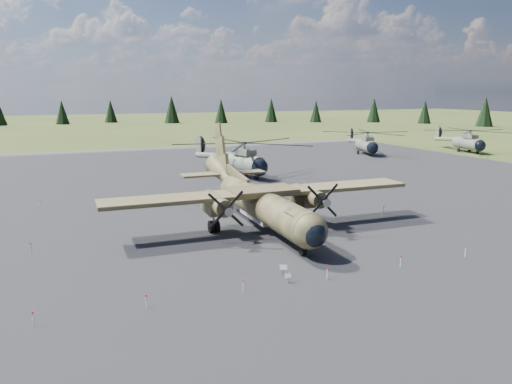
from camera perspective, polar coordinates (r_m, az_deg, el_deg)
name	(u,v)px	position (r m, az deg, el deg)	size (l,w,h in m)	color
ground	(231,231)	(45.03, -2.82, -4.49)	(500.00, 500.00, 0.00)	brown
apron	(201,208)	(54.27, -6.35, -1.79)	(120.00, 120.00, 0.04)	#515256
transport_plane	(258,198)	(46.00, 0.24, -0.64)	(28.71, 26.12, 9.49)	#383B20
helicopter_near	(242,152)	(72.47, -1.61, 4.58)	(25.25, 26.21, 5.22)	slate
helicopter_mid	(367,138)	(101.25, 12.53, 5.99)	(21.88, 22.64, 4.55)	slate
helicopter_far	(469,136)	(111.57, 23.12, 5.86)	(20.44, 22.47, 4.63)	slate
info_placard_left	(288,277)	(33.18, 3.70, -9.62)	(0.44, 0.22, 0.66)	gray
info_placard_right	(283,268)	(34.37, 3.15, -8.71)	(0.53, 0.33, 0.78)	gray
barrier_fence	(227,226)	(44.68, -3.35, -3.95)	(33.12, 29.62, 0.85)	white
treeline	(241,182)	(41.84, -1.78, 1.17)	(335.73, 343.01, 10.97)	black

